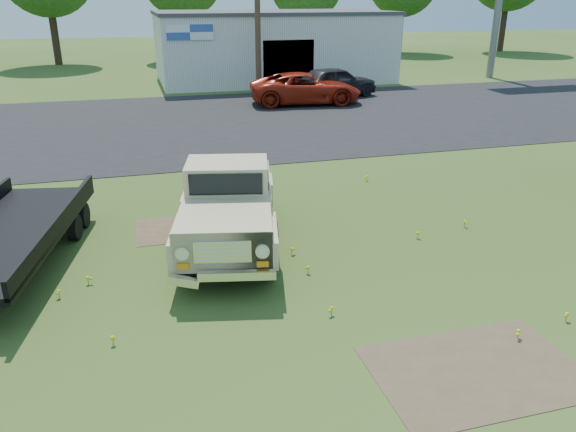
{
  "coord_description": "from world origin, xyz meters",
  "views": [
    {
      "loc": [
        -2.92,
        -8.71,
        5.04
      ],
      "look_at": [
        -0.21,
        1.0,
        1.06
      ],
      "focal_mm": 35.0,
      "sensor_mm": 36.0,
      "label": 1
    }
  ],
  "objects_px": {
    "flatbed_trailer": "(8,229)",
    "dark_sedan": "(334,82)",
    "red_pickup": "(306,89)",
    "vintage_pickup_truck": "(228,204)"
  },
  "relations": [
    {
      "from": "flatbed_trailer",
      "to": "dark_sedan",
      "type": "relative_size",
      "value": 1.27
    },
    {
      "from": "red_pickup",
      "to": "dark_sedan",
      "type": "distance_m",
      "value": 2.47
    },
    {
      "from": "flatbed_trailer",
      "to": "dark_sedan",
      "type": "bearing_deg",
      "value": 63.4
    },
    {
      "from": "red_pickup",
      "to": "dark_sedan",
      "type": "relative_size",
      "value": 1.16
    },
    {
      "from": "dark_sedan",
      "to": "flatbed_trailer",
      "type": "bearing_deg",
      "value": 125.44
    },
    {
      "from": "vintage_pickup_truck",
      "to": "red_pickup",
      "type": "relative_size",
      "value": 0.95
    },
    {
      "from": "red_pickup",
      "to": "vintage_pickup_truck",
      "type": "bearing_deg",
      "value": 163.5
    },
    {
      "from": "red_pickup",
      "to": "dark_sedan",
      "type": "bearing_deg",
      "value": -48.76
    },
    {
      "from": "vintage_pickup_truck",
      "to": "red_pickup",
      "type": "bearing_deg",
      "value": 79.54
    },
    {
      "from": "dark_sedan",
      "to": "red_pickup",
      "type": "bearing_deg",
      "value": 107.64
    }
  ]
}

